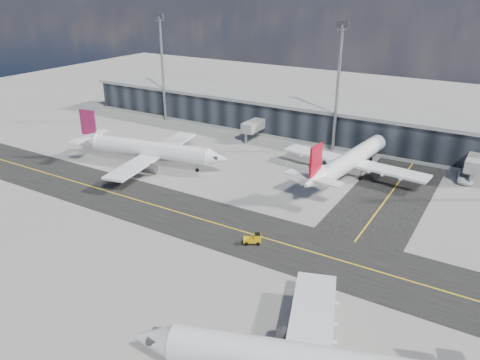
{
  "coord_description": "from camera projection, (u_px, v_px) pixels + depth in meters",
  "views": [
    {
      "loc": [
        34.95,
        -51.56,
        36.23
      ],
      "look_at": [
        -3.21,
        11.49,
        5.0
      ],
      "focal_mm": 35.0,
      "sensor_mm": 36.0,
      "label": 1
    }
  ],
  "objects": [
    {
      "name": "airliner_redtail",
      "position": [
        350.0,
        160.0,
        93.23
      ],
      "size": [
        30.5,
        35.7,
        10.57
      ],
      "rotation": [
        0.0,
        0.0,
        -0.11
      ],
      "color": "white",
      "rests_on": "ground"
    },
    {
      "name": "ground",
      "position": [
        219.0,
        239.0,
        71.41
      ],
      "size": [
        300.0,
        300.0,
        0.0
      ],
      "primitive_type": "plane",
      "color": "gray",
      "rests_on": "ground"
    },
    {
      "name": "floodlight_masts",
      "position": [
        338.0,
        84.0,
        103.13
      ],
      "size": [
        102.5,
        0.7,
        28.9
      ],
      "color": "gray",
      "rests_on": "ground"
    },
    {
      "name": "airliner_af",
      "position": [
        148.0,
        149.0,
        99.17
      ],
      "size": [
        36.2,
        31.02,
        10.75
      ],
      "rotation": [
        0.0,
        0.0,
        -1.39
      ],
      "color": "white",
      "rests_on": "ground"
    },
    {
      "name": "terminal_concourse",
      "position": [
        344.0,
        126.0,
        113.07
      ],
      "size": [
        152.0,
        19.8,
        8.8
      ],
      "color": "black",
      "rests_on": "ground"
    },
    {
      "name": "service_van",
      "position": [
        465.0,
        177.0,
        91.92
      ],
      "size": [
        3.47,
        6.4,
        1.7
      ],
      "primitive_type": "imported",
      "rotation": [
        0.0,
        0.0,
        0.11
      ],
      "color": "white",
      "rests_on": "ground"
    },
    {
      "name": "taxiway_lanes",
      "position": [
        274.0,
        218.0,
        78.0
      ],
      "size": [
        180.0,
        63.0,
        0.03
      ],
      "color": "black",
      "rests_on": "ground"
    },
    {
      "name": "baggage_tug",
      "position": [
        254.0,
        239.0,
        69.94
      ],
      "size": [
        2.89,
        2.4,
        1.65
      ],
      "rotation": [
        0.0,
        0.0,
        -1.04
      ],
      "color": "#DEAA0B",
      "rests_on": "ground"
    }
  ]
}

